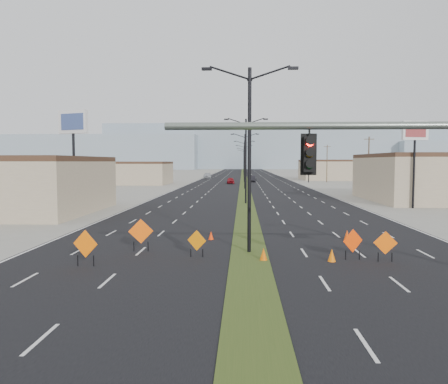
{
  "coord_description": "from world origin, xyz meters",
  "views": [
    {
      "loc": [
        -0.36,
        -11.69,
        5.0
      ],
      "look_at": [
        -1.46,
        13.97,
        3.2
      ],
      "focal_mm": 35.0,
      "sensor_mm": 36.0,
      "label": 1
    }
  ],
  "objects_px": {
    "streetlight_4": "(244,160)",
    "cone_1": "(332,255)",
    "streetlight_3": "(244,160)",
    "construction_sign_1": "(197,242)",
    "construction_sign_3": "(353,242)",
    "streetlight_5": "(244,160)",
    "pole_sign_east_far": "(309,147)",
    "streetlight_0": "(249,154)",
    "construction_sign_2": "(141,232)",
    "pole_sign_west": "(73,130)",
    "car_left": "(231,181)",
    "construction_sign_5": "(385,244)",
    "streetlight_2": "(245,159)",
    "streetlight_1": "(246,158)",
    "streetlight_6": "(244,161)",
    "cone_0": "(264,254)",
    "cone_3": "(211,235)",
    "pole_sign_east_near": "(415,137)",
    "construction_sign_0": "(85,245)",
    "car_mid": "(252,179)",
    "cone_2": "(347,235)",
    "car_far": "(207,176)"
  },
  "relations": [
    {
      "from": "streetlight_4",
      "to": "cone_1",
      "type": "distance_m",
      "value": 114.22
    },
    {
      "from": "streetlight_3",
      "to": "construction_sign_1",
      "type": "distance_m",
      "value": 85.46
    },
    {
      "from": "streetlight_3",
      "to": "construction_sign_3",
      "type": "xyz_separation_m",
      "value": [
        5.23,
        -85.58,
        -4.49
      ]
    },
    {
      "from": "streetlight_5",
      "to": "pole_sign_east_far",
      "type": "bearing_deg",
      "value": -75.24
    },
    {
      "from": "streetlight_0",
      "to": "construction_sign_1",
      "type": "relative_size",
      "value": 7.01
    },
    {
      "from": "construction_sign_2",
      "to": "pole_sign_west",
      "type": "bearing_deg",
      "value": 109.18
    },
    {
      "from": "car_left",
      "to": "construction_sign_5",
      "type": "xyz_separation_m",
      "value": [
        9.84,
        -76.53,
        0.21
      ]
    },
    {
      "from": "streetlight_2",
      "to": "construction_sign_3",
      "type": "bearing_deg",
      "value": -84.81
    },
    {
      "from": "streetlight_1",
      "to": "streetlight_6",
      "type": "bearing_deg",
      "value": 90.0
    },
    {
      "from": "cone_0",
      "to": "cone_3",
      "type": "xyz_separation_m",
      "value": [
        -3.07,
        5.8,
        -0.05
      ]
    },
    {
      "from": "construction_sign_2",
      "to": "cone_0",
      "type": "xyz_separation_m",
      "value": [
        6.7,
        -2.03,
        -0.74
      ]
    },
    {
      "from": "streetlight_6",
      "to": "construction_sign_1",
      "type": "bearing_deg",
      "value": -90.93
    },
    {
      "from": "streetlight_6",
      "to": "cone_3",
      "type": "distance_m",
      "value": 164.27
    },
    {
      "from": "car_left",
      "to": "construction_sign_2",
      "type": "height_order",
      "value": "construction_sign_2"
    },
    {
      "from": "streetlight_0",
      "to": "construction_sign_2",
      "type": "height_order",
      "value": "streetlight_0"
    },
    {
      "from": "construction_sign_3",
      "to": "streetlight_2",
      "type": "bearing_deg",
      "value": 70.25
    },
    {
      "from": "pole_sign_east_near",
      "to": "cone_0",
      "type": "bearing_deg",
      "value": -138.66
    },
    {
      "from": "streetlight_5",
      "to": "construction_sign_1",
      "type": "distance_m",
      "value": 141.39
    },
    {
      "from": "streetlight_5",
      "to": "car_left",
      "type": "height_order",
      "value": "streetlight_5"
    },
    {
      "from": "construction_sign_3",
      "to": "construction_sign_0",
      "type": "bearing_deg",
      "value": 163.5
    },
    {
      "from": "car_left",
      "to": "cone_1",
      "type": "distance_m",
      "value": 76.97
    },
    {
      "from": "streetlight_0",
      "to": "pole_sign_east_near",
      "type": "relative_size",
      "value": 1.08
    },
    {
      "from": "streetlight_1",
      "to": "streetlight_5",
      "type": "bearing_deg",
      "value": 90.0
    },
    {
      "from": "streetlight_6",
      "to": "pole_sign_east_near",
      "type": "relative_size",
      "value": 1.08
    },
    {
      "from": "pole_sign_west",
      "to": "car_mid",
      "type": "bearing_deg",
      "value": 95.67
    },
    {
      "from": "car_mid",
      "to": "pole_sign_east_near",
      "type": "height_order",
      "value": "pole_sign_east_near"
    },
    {
      "from": "car_left",
      "to": "construction_sign_2",
      "type": "relative_size",
      "value": 2.25
    },
    {
      "from": "streetlight_5",
      "to": "streetlight_6",
      "type": "bearing_deg",
      "value": 90.0
    },
    {
      "from": "streetlight_5",
      "to": "construction_sign_0",
      "type": "relative_size",
      "value": 5.71
    },
    {
      "from": "cone_2",
      "to": "construction_sign_3",
      "type": "bearing_deg",
      "value": -100.55
    },
    {
      "from": "streetlight_3",
      "to": "construction_sign_0",
      "type": "relative_size",
      "value": 5.71
    },
    {
      "from": "construction_sign_2",
      "to": "cone_3",
      "type": "relative_size",
      "value": 3.24
    },
    {
      "from": "streetlight_2",
      "to": "pole_sign_west",
      "type": "relative_size",
      "value": 1.04
    },
    {
      "from": "streetlight_2",
      "to": "cone_2",
      "type": "xyz_separation_m",
      "value": [
        6.28,
        -51.91,
        -5.09
      ]
    },
    {
      "from": "construction_sign_0",
      "to": "cone_2",
      "type": "distance_m",
      "value": 16.04
    },
    {
      "from": "car_left",
      "to": "pole_sign_east_far",
      "type": "distance_m",
      "value": 21.23
    },
    {
      "from": "cone_3",
      "to": "streetlight_1",
      "type": "bearing_deg",
      "value": 84.39
    },
    {
      "from": "construction_sign_0",
      "to": "car_far",
      "type": "bearing_deg",
      "value": 106.5
    },
    {
      "from": "streetlight_3",
      "to": "construction_sign_0",
      "type": "distance_m",
      "value": 87.97
    },
    {
      "from": "construction_sign_0",
      "to": "construction_sign_2",
      "type": "xyz_separation_m",
      "value": [
        1.82,
        3.57,
        0.04
      ]
    },
    {
      "from": "streetlight_0",
      "to": "streetlight_3",
      "type": "xyz_separation_m",
      "value": [
        0.0,
        84.0,
        0.0
      ]
    },
    {
      "from": "cone_1",
      "to": "pole_sign_east_near",
      "type": "height_order",
      "value": "pole_sign_east_near"
    },
    {
      "from": "streetlight_5",
      "to": "construction_sign_1",
      "type": "xyz_separation_m",
      "value": [
        -2.75,
        -141.29,
        -4.58
      ]
    },
    {
      "from": "streetlight_4",
      "to": "cone_0",
      "type": "xyz_separation_m",
      "value": [
        0.7,
        -113.97,
        -5.08
      ]
    },
    {
      "from": "streetlight_0",
      "to": "cone_0",
      "type": "bearing_deg",
      "value": -70.49
    },
    {
      "from": "cone_1",
      "to": "streetlight_0",
      "type": "bearing_deg",
      "value": 153.57
    },
    {
      "from": "streetlight_4",
      "to": "cone_3",
      "type": "xyz_separation_m",
      "value": [
        -2.37,
        -108.17,
        -5.14
      ]
    },
    {
      "from": "streetlight_3",
      "to": "streetlight_5",
      "type": "bearing_deg",
      "value": 90.0
    },
    {
      "from": "cone_3",
      "to": "streetlight_4",
      "type": "bearing_deg",
      "value": 88.74
    },
    {
      "from": "construction_sign_1",
      "to": "cone_3",
      "type": "bearing_deg",
      "value": 107.16
    }
  ]
}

